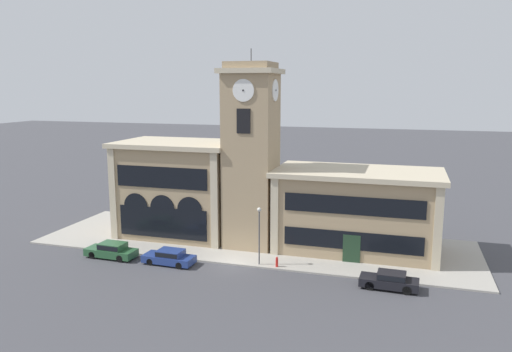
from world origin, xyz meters
name	(u,v)px	position (x,y,z in m)	size (l,w,h in m)	color
ground_plane	(232,265)	(0.00, 0.00, 0.00)	(300.00, 300.00, 0.00)	#424247
sidewalk_kerb	(254,242)	(0.00, 6.48, 0.07)	(42.29, 12.95, 0.15)	#A39E93
clock_tower	(251,156)	(0.00, 5.70, 8.77)	(5.19, 5.19, 18.66)	tan
town_hall_left_wing	(179,188)	(-8.30, 7.17, 4.91)	(12.20, 8.20, 9.76)	tan
town_hall_right_wing	(357,211)	(9.85, 7.18, 3.87)	(15.30, 8.20, 7.68)	tan
parked_car_near	(112,250)	(-11.04, -1.28, 0.73)	(4.74, 1.96, 1.40)	#285633
parked_car_mid	(169,257)	(-5.29, -1.28, 0.68)	(4.61, 1.97, 1.30)	navy
parked_car_far	(390,280)	(13.27, -1.28, 0.70)	(4.46, 1.88, 1.32)	black
street_lamp	(259,227)	(2.31, 0.57, 3.52)	(0.36, 0.36, 5.03)	#4C4C51
fire_hydrant	(277,262)	(3.92, 0.44, 0.57)	(0.22, 0.22, 0.87)	red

